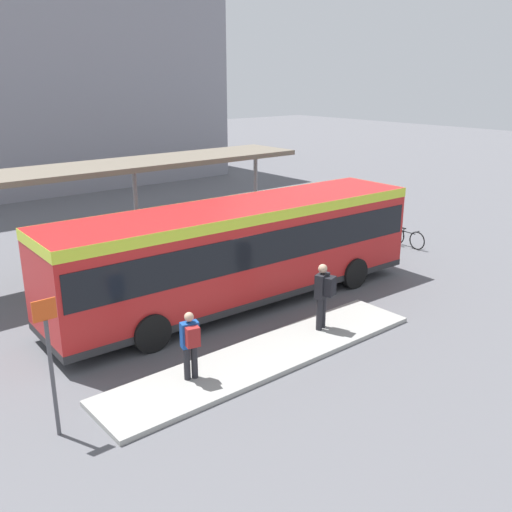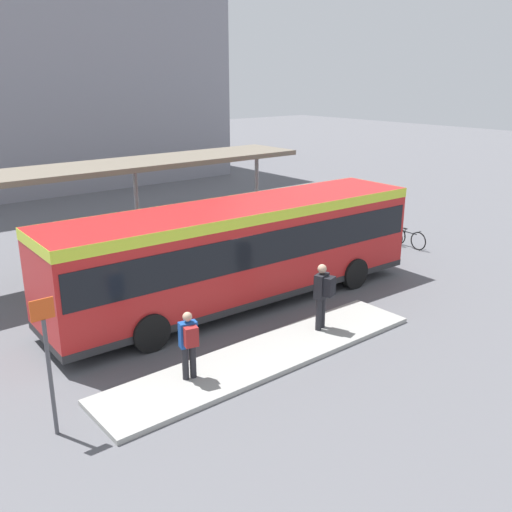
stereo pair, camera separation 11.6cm
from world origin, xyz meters
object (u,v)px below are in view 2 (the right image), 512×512
object	(u,v)px
city_bus	(241,246)
platform_sign	(48,361)
pedestrian_companion	(323,293)
bicycle_yellow	(389,235)
pedestrian_waiting	(189,342)
bicycle_green	(361,225)
bicycle_black	(408,238)
bicycle_blue	(374,230)

from	to	relation	value
city_bus	platform_sign	distance (m)	7.47
pedestrian_companion	bicycle_yellow	bearing A→B (deg)	-80.44
pedestrian_waiting	bicycle_yellow	size ratio (longest dim) A/B	1.06
bicycle_yellow	platform_sign	world-z (taller)	platform_sign
city_bus	platform_sign	world-z (taller)	city_bus
pedestrian_waiting	bicycle_green	bearing A→B (deg)	-51.49
bicycle_black	bicycle_yellow	xyz separation A→B (m)	(-0.09, 0.87, -0.04)
bicycle_green	platform_sign	xyz separation A→B (m)	(-15.82, -5.95, 1.20)
pedestrian_companion	platform_sign	world-z (taller)	platform_sign
pedestrian_companion	bicycle_green	size ratio (longest dim) A/B	1.09
city_bus	pedestrian_waiting	bearing A→B (deg)	-139.38
bicycle_blue	bicycle_green	size ratio (longest dim) A/B	1.01
bicycle_black	bicycle_yellow	size ratio (longest dim) A/B	1.15
city_bus	bicycle_black	xyz separation A→B (m)	(8.79, 0.38, -1.41)
bicycle_green	city_bus	bearing A→B (deg)	102.79
bicycle_blue	platform_sign	distance (m)	16.45
city_bus	bicycle_blue	bearing A→B (deg)	15.63
pedestrian_companion	bicycle_green	bearing A→B (deg)	-72.72
bicycle_yellow	pedestrian_waiting	bearing A→B (deg)	117.81
city_bus	pedestrian_waiting	size ratio (longest dim) A/B	7.42
bicycle_yellow	platform_sign	size ratio (longest dim) A/B	0.54
pedestrian_companion	bicycle_black	size ratio (longest dim) A/B	1.04
pedestrian_waiting	platform_sign	bearing A→B (deg)	102.14
bicycle_blue	platform_sign	size ratio (longest dim) A/B	0.60
city_bus	bicycle_black	world-z (taller)	city_bus
bicycle_yellow	platform_sign	distance (m)	16.16
city_bus	bicycle_green	bearing A→B (deg)	20.42
bicycle_green	platform_sign	bearing A→B (deg)	105.08
city_bus	platform_sign	xyz separation A→B (m)	(-6.85, -2.98, -0.23)
pedestrian_waiting	bicycle_blue	world-z (taller)	pedestrian_waiting
bicycle_yellow	pedestrian_companion	bearing A→B (deg)	126.15
city_bus	pedestrian_companion	xyz separation A→B (m)	(0.35, -3.06, -0.62)
pedestrian_companion	city_bus	bearing A→B (deg)	-11.18
city_bus	bicycle_yellow	bearing A→B (deg)	10.22
bicycle_black	city_bus	bearing A→B (deg)	-84.71
bicycle_blue	bicycle_green	distance (m)	0.89
bicycle_blue	bicycle_green	world-z (taller)	bicycle_blue
bicycle_blue	pedestrian_companion	bearing A→B (deg)	126.42
bicycle_black	bicycle_green	size ratio (longest dim) A/B	1.05
bicycle_yellow	bicycle_green	xyz separation A→B (m)	(0.27, 1.73, 0.03)
pedestrian_waiting	city_bus	bearing A→B (deg)	-38.14
pedestrian_companion	bicycle_black	distance (m)	9.14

